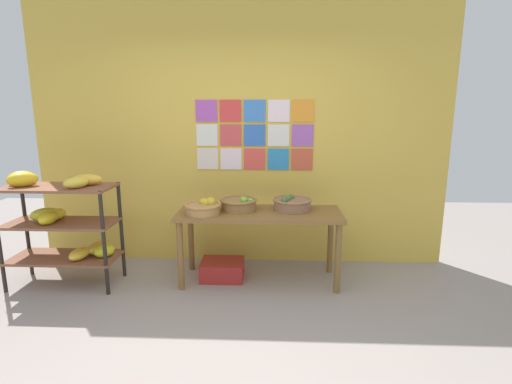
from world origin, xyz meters
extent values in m
plane|color=gray|center=(0.00, 0.00, 0.00)|extent=(9.72, 9.72, 0.00)
cube|color=gold|center=(0.00, 1.89, 1.42)|extent=(4.52, 0.06, 2.84)
cube|color=#A64DAF|center=(-0.35, 1.86, 1.69)|extent=(0.23, 0.01, 0.23)
cube|color=#DA3B39|center=(-0.09, 1.86, 1.69)|extent=(0.23, 0.01, 0.23)
cube|color=#3A7BD0|center=(0.17, 1.86, 1.69)|extent=(0.23, 0.01, 0.23)
cube|color=white|center=(0.43, 1.86, 1.69)|extent=(0.23, 0.01, 0.23)
cube|color=orange|center=(0.68, 1.86, 1.69)|extent=(0.23, 0.01, 0.23)
cube|color=silver|center=(-0.35, 1.86, 1.43)|extent=(0.23, 0.01, 0.23)
cube|color=#CE4846|center=(-0.09, 1.86, 1.43)|extent=(0.23, 0.01, 0.23)
cube|color=blue|center=(0.17, 1.86, 1.43)|extent=(0.23, 0.01, 0.23)
cube|color=silver|center=(0.43, 1.86, 1.43)|extent=(0.23, 0.01, 0.23)
cube|color=#9D56AF|center=(0.68, 1.86, 1.43)|extent=(0.23, 0.01, 0.23)
cube|color=silver|center=(-0.35, 1.86, 1.18)|extent=(0.23, 0.01, 0.23)
cube|color=white|center=(-0.09, 1.86, 1.18)|extent=(0.23, 0.01, 0.23)
cube|color=#DE4B41|center=(0.17, 1.86, 1.18)|extent=(0.23, 0.01, 0.23)
cube|color=#2B81C2|center=(0.43, 1.86, 1.18)|extent=(0.23, 0.01, 0.23)
cube|color=#C85035|center=(0.68, 1.86, 1.18)|extent=(0.23, 0.01, 0.23)
cylinder|color=black|center=(-1.18, 0.95, 0.50)|extent=(0.04, 0.04, 0.99)
cylinder|color=black|center=(-2.17, 1.37, 0.50)|extent=(0.04, 0.04, 0.99)
cylinder|color=black|center=(-1.18, 1.37, 0.50)|extent=(0.04, 0.04, 0.99)
cube|color=brown|center=(-1.67, 1.16, 0.28)|extent=(1.03, 0.45, 0.03)
ellipsoid|color=yellow|center=(-1.38, 1.27, 0.35)|extent=(0.21, 0.30, 0.12)
ellipsoid|color=yellow|center=(-1.49, 1.10, 0.34)|extent=(0.19, 0.28, 0.11)
ellipsoid|color=yellow|center=(-1.28, 1.17, 0.35)|extent=(0.26, 0.27, 0.12)
cube|color=brown|center=(-1.67, 1.16, 0.63)|extent=(1.03, 0.45, 0.02)
ellipsoid|color=yellow|center=(-1.76, 1.25, 0.69)|extent=(0.14, 0.23, 0.11)
ellipsoid|color=yellow|center=(-1.81, 1.14, 0.69)|extent=(0.23, 0.25, 0.10)
ellipsoid|color=yellow|center=(-1.83, 1.18, 0.71)|extent=(0.30, 0.26, 0.13)
ellipsoid|color=yellow|center=(-1.75, 1.08, 0.70)|extent=(0.16, 0.24, 0.12)
cube|color=brown|center=(-1.67, 1.16, 0.98)|extent=(1.03, 0.45, 0.02)
ellipsoid|color=gold|center=(-1.45, 1.07, 1.05)|extent=(0.25, 0.25, 0.10)
ellipsoid|color=gold|center=(-2.07, 1.24, 1.06)|extent=(0.28, 0.27, 0.13)
ellipsoid|color=yellow|center=(-1.41, 1.22, 1.05)|extent=(0.29, 0.14, 0.11)
ellipsoid|color=yellow|center=(-1.98, 1.12, 1.06)|extent=(0.29, 0.27, 0.14)
cube|color=brown|center=(0.24, 1.33, 0.70)|extent=(1.61, 0.60, 0.04)
cylinder|color=brown|center=(-0.50, 1.08, 0.34)|extent=(0.06, 0.06, 0.68)
cylinder|color=brown|center=(0.98, 1.08, 0.34)|extent=(0.06, 0.06, 0.68)
cylinder|color=brown|center=(-0.50, 1.57, 0.34)|extent=(0.06, 0.06, 0.68)
cylinder|color=brown|center=(0.98, 1.57, 0.34)|extent=(0.06, 0.06, 0.68)
cylinder|color=#90674B|center=(0.56, 1.41, 0.78)|extent=(0.36, 0.36, 0.10)
torus|color=olive|center=(0.56, 1.41, 0.83)|extent=(0.39, 0.39, 0.02)
sphere|color=#4D7239|center=(0.51, 1.40, 0.84)|extent=(0.07, 0.07, 0.07)
sphere|color=#4F6828|center=(0.55, 1.48, 0.83)|extent=(0.07, 0.07, 0.07)
sphere|color=#476031|center=(0.48, 1.33, 0.83)|extent=(0.07, 0.07, 0.07)
cylinder|color=#AE8149|center=(-0.30, 1.21, 0.77)|extent=(0.32, 0.32, 0.09)
torus|color=#B47F43|center=(-0.30, 1.21, 0.81)|extent=(0.35, 0.35, 0.03)
sphere|color=gold|center=(-0.28, 1.26, 0.82)|extent=(0.09, 0.09, 0.09)
sphere|color=gold|center=(-0.30, 1.27, 0.82)|extent=(0.09, 0.09, 0.09)
sphere|color=gold|center=(-0.23, 1.26, 0.83)|extent=(0.10, 0.10, 0.10)
cylinder|color=olive|center=(0.03, 1.39, 0.77)|extent=(0.34, 0.34, 0.10)
torus|color=olive|center=(0.03, 1.39, 0.82)|extent=(0.37, 0.37, 0.03)
sphere|color=#7DC538|center=(0.09, 1.34, 0.84)|extent=(0.06, 0.06, 0.06)
sphere|color=#7FCC36|center=(0.07, 1.38, 0.84)|extent=(0.05, 0.05, 0.05)
sphere|color=#6DCA3A|center=(0.15, 1.35, 0.83)|extent=(0.05, 0.05, 0.05)
cube|color=#A92723|center=(-0.14, 1.36, 0.09)|extent=(0.43, 0.34, 0.18)
camera|label=1|loc=(0.36, -2.35, 1.70)|focal=27.12mm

